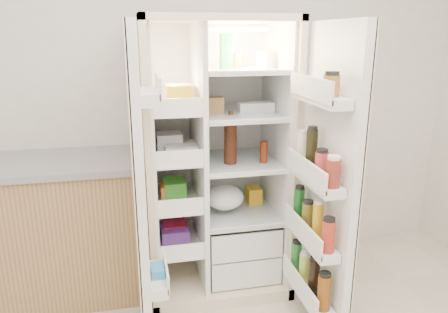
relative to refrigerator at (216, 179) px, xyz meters
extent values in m
cube|color=silver|center=(-0.07, 0.35, 0.61)|extent=(4.00, 0.02, 2.70)
cube|color=beige|center=(-0.02, 0.28, 0.16)|extent=(0.92, 0.04, 1.80)
cube|color=beige|center=(-0.46, -0.05, 0.16)|extent=(0.04, 0.70, 1.80)
cube|color=beige|center=(0.42, -0.05, 0.16)|extent=(0.04, 0.70, 1.80)
cube|color=beige|center=(-0.02, -0.05, 1.04)|extent=(0.92, 0.70, 0.04)
cube|color=beige|center=(-0.02, -0.05, -0.70)|extent=(0.92, 0.70, 0.08)
cube|color=white|center=(-0.02, 0.25, 0.18)|extent=(0.84, 0.02, 1.68)
cube|color=white|center=(-0.43, -0.05, 0.18)|extent=(0.02, 0.62, 1.68)
cube|color=white|center=(0.39, -0.05, 0.18)|extent=(0.02, 0.62, 1.68)
cube|color=white|center=(-0.13, -0.05, 0.18)|extent=(0.03, 0.62, 1.68)
cube|color=white|center=(0.14, -0.07, -0.56)|extent=(0.47, 0.52, 0.19)
cube|color=white|center=(0.14, -0.07, -0.36)|extent=(0.47, 0.52, 0.19)
cube|color=#FFD18C|center=(0.14, 0.00, 0.98)|extent=(0.30, 0.30, 0.02)
cube|color=white|center=(-0.28, -0.05, -0.39)|extent=(0.28, 0.58, 0.02)
cube|color=white|center=(-0.28, -0.05, -0.09)|extent=(0.28, 0.58, 0.02)
cube|color=white|center=(-0.28, -0.05, 0.21)|extent=(0.28, 0.58, 0.02)
cube|color=white|center=(-0.28, -0.05, 0.51)|extent=(0.28, 0.58, 0.02)
cube|color=silver|center=(0.14, -0.05, -0.22)|extent=(0.49, 0.58, 0.01)
cube|color=silver|center=(0.14, -0.05, 0.14)|extent=(0.49, 0.58, 0.01)
cube|color=silver|center=(0.14, -0.05, 0.46)|extent=(0.49, 0.58, 0.02)
cube|color=silver|center=(0.14, -0.05, 0.74)|extent=(0.49, 0.58, 0.02)
cube|color=#BF1A44|center=(-0.28, -0.05, -0.33)|extent=(0.16, 0.20, 0.10)
cube|color=green|center=(-0.28, -0.05, -0.02)|extent=(0.14, 0.18, 0.12)
cube|color=silver|center=(-0.28, -0.05, 0.25)|extent=(0.20, 0.22, 0.07)
cube|color=gold|center=(-0.28, -0.05, 0.59)|extent=(0.15, 0.16, 0.14)
cube|color=purple|center=(-0.28, -0.05, -0.34)|extent=(0.18, 0.20, 0.09)
cube|color=orange|center=(-0.28, -0.05, -0.03)|extent=(0.14, 0.18, 0.10)
cube|color=silver|center=(-0.28, -0.05, 0.28)|extent=(0.16, 0.16, 0.12)
sphere|color=orange|center=(0.01, -0.15, -0.62)|extent=(0.07, 0.07, 0.07)
sphere|color=orange|center=(0.10, -0.11, -0.62)|extent=(0.07, 0.07, 0.07)
sphere|color=orange|center=(0.20, -0.15, -0.62)|extent=(0.07, 0.07, 0.07)
sphere|color=orange|center=(0.06, -0.01, -0.62)|extent=(0.07, 0.07, 0.07)
ellipsoid|color=#457B29|center=(0.14, -0.05, -0.34)|extent=(0.26, 0.24, 0.11)
cylinder|color=#3D190D|center=(0.07, -0.12, 0.27)|extent=(0.08, 0.08, 0.25)
cylinder|color=maroon|center=(0.29, -0.15, 0.22)|extent=(0.05, 0.05, 0.14)
cube|color=#21793A|center=(0.06, -0.07, 0.85)|extent=(0.07, 0.07, 0.21)
cylinder|color=white|center=(0.31, -0.06, 0.79)|extent=(0.11, 0.11, 0.10)
cylinder|color=olive|center=(0.15, -0.01, 0.79)|extent=(0.07, 0.07, 0.09)
cube|color=white|center=(0.26, -0.05, 0.49)|extent=(0.23, 0.10, 0.06)
cube|color=#A07340|center=(-0.05, -0.04, 0.52)|extent=(0.17, 0.09, 0.10)
ellipsoid|color=white|center=(0.04, -0.09, -0.14)|extent=(0.25, 0.23, 0.16)
cube|color=yellow|center=(0.29, 0.05, -0.16)|extent=(0.10, 0.11, 0.11)
cube|color=white|center=(-0.52, -0.60, 0.16)|extent=(0.05, 0.40, 1.72)
cube|color=beige|center=(-0.54, -0.60, 0.16)|extent=(0.01, 0.40, 1.72)
cube|color=white|center=(-0.45, -0.60, -0.34)|extent=(0.09, 0.32, 0.06)
cube|color=white|center=(-0.45, -0.60, 0.66)|extent=(0.09, 0.32, 0.06)
cube|color=#338CCC|center=(-0.45, -0.60, -0.31)|extent=(0.07, 0.12, 0.10)
cube|color=white|center=(0.48, -0.69, 0.16)|extent=(0.05, 0.58, 1.72)
cube|color=beige|center=(0.51, -0.69, 0.16)|extent=(0.01, 0.58, 1.72)
cube|color=white|center=(0.40, -0.69, -0.48)|extent=(0.11, 0.50, 0.05)
cube|color=white|center=(0.40, -0.69, -0.14)|extent=(0.11, 0.50, 0.05)
cube|color=white|center=(0.40, -0.69, 0.21)|extent=(0.11, 0.50, 0.05)
cube|color=white|center=(0.40, -0.69, 0.64)|extent=(0.11, 0.50, 0.05)
cylinder|color=#70380C|center=(0.40, -0.89, -0.36)|extent=(0.07, 0.07, 0.20)
cylinder|color=black|center=(0.40, -0.76, -0.35)|extent=(0.06, 0.06, 0.22)
cylinder|color=#B6CA43|center=(0.40, -0.63, -0.37)|extent=(0.06, 0.06, 0.18)
cylinder|color=#246D30|center=(0.40, -0.50, -0.36)|extent=(0.06, 0.06, 0.19)
cylinder|color=#A7281B|center=(0.40, -0.89, -0.03)|extent=(0.07, 0.07, 0.17)
cylinder|color=gold|center=(0.40, -0.76, -0.01)|extent=(0.06, 0.06, 0.21)
cylinder|color=brown|center=(0.40, -0.63, -0.04)|extent=(0.07, 0.07, 0.16)
cylinder|color=#13561D|center=(0.40, -0.50, -0.02)|extent=(0.06, 0.06, 0.20)
cylinder|color=maroon|center=(0.40, -0.89, 0.30)|extent=(0.07, 0.07, 0.14)
cylinder|color=#C0313A|center=(0.40, -0.76, 0.30)|extent=(0.07, 0.07, 0.14)
cylinder|color=black|center=(0.40, -0.63, 0.35)|extent=(0.06, 0.06, 0.23)
cylinder|color=#F7E8CC|center=(0.40, -0.50, 0.32)|extent=(0.06, 0.06, 0.18)
cylinder|color=brown|center=(0.40, -0.81, 0.71)|extent=(0.08, 0.08, 0.10)
cube|color=#9D7E4E|center=(-1.14, 0.06, -0.30)|extent=(1.24, 0.64, 0.89)
cube|color=gray|center=(-1.14, 0.06, 0.17)|extent=(1.29, 0.68, 0.04)
camera|label=1|loc=(-0.53, -2.68, 0.94)|focal=34.00mm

